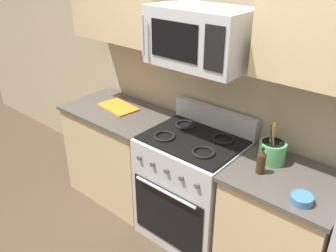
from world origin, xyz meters
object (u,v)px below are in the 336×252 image
object	(u,v)px
microwave	(200,37)
prep_bowl	(302,199)
bottle_soy	(261,162)
utensil_crock	(272,151)
cutting_board	(118,107)
range_oven	(192,187)

from	to	relation	value
microwave	prep_bowl	size ratio (longest dim) A/B	5.20
bottle_soy	microwave	bearing A→B (deg)	170.91
microwave	utensil_crock	bearing A→B (deg)	7.82
utensil_crock	bottle_soy	xyz separation A→B (m)	(0.01, -0.17, 0.00)
microwave	utensil_crock	size ratio (longest dim) A/B	2.33
prep_bowl	cutting_board	bearing A→B (deg)	172.84
microwave	cutting_board	xyz separation A→B (m)	(-0.89, 0.01, -0.78)
range_oven	bottle_soy	distance (m)	0.79
range_oven	microwave	distance (m)	1.22
bottle_soy	prep_bowl	distance (m)	0.35
range_oven	utensil_crock	world-z (taller)	utensil_crock
cutting_board	prep_bowl	world-z (taller)	prep_bowl
cutting_board	utensil_crock	bearing A→B (deg)	2.71
cutting_board	bottle_soy	distance (m)	1.49
range_oven	bottle_soy	size ratio (longest dim) A/B	5.80
range_oven	utensil_crock	bearing A→B (deg)	10.39
range_oven	cutting_board	distance (m)	1.00
microwave	utensil_crock	xyz separation A→B (m)	(0.58, 0.08, -0.70)
range_oven	prep_bowl	bearing A→B (deg)	-11.71
range_oven	utensil_crock	size ratio (longest dim) A/B	3.67
range_oven	cutting_board	world-z (taller)	range_oven
cutting_board	prep_bowl	bearing A→B (deg)	-7.16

